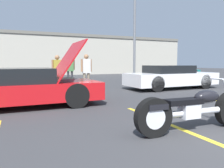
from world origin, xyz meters
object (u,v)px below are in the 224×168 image
(spectator_near_motorcycle, at_px, (57,70))
(spectator_by_show_car, at_px, (86,69))
(light_pole, at_px, (136,19))
(parked_car_mid_row, at_px, (171,77))
(motorcycle, at_px, (195,109))
(spectator_midground, at_px, (70,67))
(show_car_hood_open, at_px, (25,87))
(parked_car_right_row, at_px, (178,72))

(spectator_near_motorcycle, xyz_separation_m, spectator_by_show_car, (1.23, -0.56, 0.02))
(spectator_by_show_car, bearing_deg, light_pole, 40.72)
(light_pole, bearing_deg, parked_car_mid_row, -100.84)
(motorcycle, bearing_deg, spectator_near_motorcycle, 102.04)
(motorcycle, relative_size, spectator_midground, 1.44)
(spectator_by_show_car, bearing_deg, show_car_hood_open, -134.20)
(show_car_hood_open, xyz_separation_m, spectator_midground, (2.38, 4.47, 0.48))
(light_pole, bearing_deg, spectator_by_show_car, -139.28)
(show_car_hood_open, xyz_separation_m, spectator_by_show_car, (2.78, 2.86, 0.43))
(light_pole, distance_m, parked_car_mid_row, 6.76)
(parked_car_right_row, bearing_deg, motorcycle, -154.19)
(spectator_near_motorcycle, xyz_separation_m, spectator_midground, (0.83, 1.05, 0.08))
(light_pole, height_order, motorcycle, light_pole)
(show_car_hood_open, bearing_deg, spectator_by_show_car, 45.86)
(show_car_hood_open, height_order, parked_car_right_row, show_car_hood_open)
(motorcycle, bearing_deg, parked_car_right_row, 52.61)
(show_car_hood_open, xyz_separation_m, parked_car_mid_row, (6.90, 1.90, 0.00))
(show_car_hood_open, height_order, spectator_by_show_car, show_car_hood_open)
(motorcycle, height_order, parked_car_mid_row, parked_car_mid_row)
(parked_car_right_row, height_order, spectator_by_show_car, spectator_by_show_car)
(parked_car_mid_row, bearing_deg, light_pole, 78.26)
(spectator_near_motorcycle, bearing_deg, show_car_hood_open, -114.41)
(motorcycle, distance_m, parked_car_right_row, 13.48)
(motorcycle, distance_m, spectator_near_motorcycle, 7.38)
(parked_car_right_row, distance_m, spectator_by_show_car, 9.40)
(motorcycle, bearing_deg, spectator_by_show_car, 92.46)
(parked_car_mid_row, bearing_deg, spectator_near_motorcycle, 163.19)
(parked_car_mid_row, xyz_separation_m, spectator_near_motorcycle, (-5.35, 1.52, 0.40))
(spectator_by_show_car, bearing_deg, parked_car_right_row, 23.57)
(motorcycle, xyz_separation_m, spectator_near_motorcycle, (-1.30, 7.24, 0.56))
(parked_car_right_row, relative_size, parked_car_mid_row, 1.04)
(parked_car_right_row, bearing_deg, spectator_near_motorcycle, 173.08)
(motorcycle, height_order, spectator_midground, spectator_midground)
(parked_car_right_row, xyz_separation_m, spectator_midground, (-9.00, -2.15, 0.52))
(light_pole, xyz_separation_m, parked_car_right_row, (3.45, -0.68, -3.97))
(spectator_midground, bearing_deg, light_pole, 26.98)
(show_car_hood_open, height_order, parked_car_mid_row, show_car_hood_open)
(light_pole, height_order, spectator_near_motorcycle, light_pole)
(parked_car_right_row, bearing_deg, show_car_hood_open, -174.75)
(motorcycle, bearing_deg, parked_car_mid_row, 56.57)
(motorcycle, distance_m, parked_car_mid_row, 7.01)
(spectator_midground, bearing_deg, parked_car_mid_row, -29.66)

